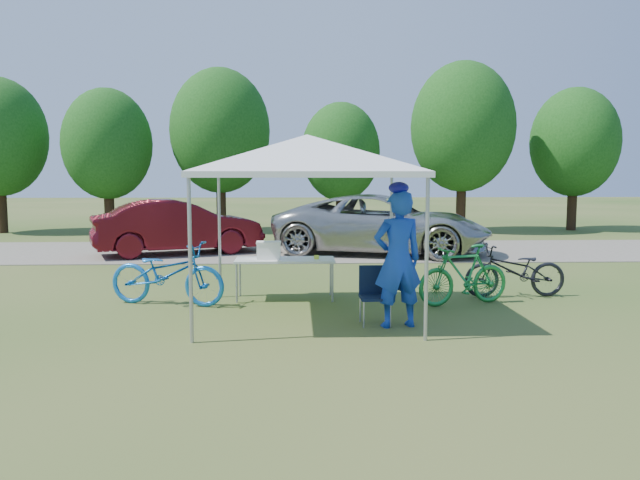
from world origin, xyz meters
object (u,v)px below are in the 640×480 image
(cooler, at_px, (269,250))
(minivan, at_px, (382,224))
(folding_table, at_px, (285,261))
(bike_dark, at_px, (515,270))
(sedan, at_px, (178,227))
(cyclist, at_px, (398,259))
(bike_blue, at_px, (167,273))
(bike_green, at_px, (464,275))
(folding_chair, at_px, (374,290))

(cooler, xyz_separation_m, minivan, (2.77, 5.98, -0.03))
(folding_table, height_order, bike_dark, bike_dark)
(cooler, distance_m, sedan, 6.71)
(cyclist, height_order, minivan, cyclist)
(cyclist, xyz_separation_m, minivan, (0.88, 8.03, -0.14))
(cooler, relative_size, cyclist, 0.22)
(cooler, distance_m, bike_blue, 1.73)
(cyclist, bearing_deg, bike_green, -144.36)
(bike_blue, distance_m, bike_green, 4.87)
(cooler, distance_m, bike_dark, 4.31)
(sedan, bearing_deg, bike_green, -159.79)
(folding_table, relative_size, bike_green, 1.02)
(bike_blue, bearing_deg, sedan, 24.13)
(cyclist, relative_size, bike_green, 1.16)
(cyclist, height_order, bike_green, cyclist)
(folding_chair, distance_m, bike_dark, 3.26)
(cooler, relative_size, bike_blue, 0.21)
(bike_dark, height_order, sedan, sedan)
(minivan, relative_size, sedan, 1.30)
(folding_chair, height_order, bike_blue, bike_blue)
(folding_table, distance_m, bike_blue, 1.97)
(folding_table, height_order, cooler, cooler)
(folding_table, bearing_deg, folding_chair, -54.16)
(bike_green, relative_size, minivan, 0.29)
(sedan, bearing_deg, cyclist, -171.79)
(cooler, xyz_separation_m, bike_blue, (-1.65, -0.43, -0.33))
(folding_chair, xyz_separation_m, cooler, (-1.59, 1.82, 0.36))
(cyclist, bearing_deg, minivan, -107.98)
(cyclist, distance_m, minivan, 8.08)
(bike_green, bearing_deg, bike_blue, -109.71)
(bike_blue, relative_size, bike_dark, 1.11)
(minivan, bearing_deg, cooler, 170.93)
(folding_table, height_order, cyclist, cyclist)
(bike_green, xyz_separation_m, bike_dark, (1.08, 0.60, -0.03))
(bike_green, bearing_deg, bike_dark, 101.60)
(bike_blue, xyz_separation_m, bike_green, (4.87, -0.18, -0.02))
(folding_table, distance_m, folding_chair, 2.26)
(folding_table, xyz_separation_m, cooler, (-0.28, 0.00, 0.20))
(folding_chair, height_order, sedan, sedan)
(folding_table, relative_size, cyclist, 0.88)
(folding_table, distance_m, minivan, 6.48)
(bike_blue, distance_m, bike_dark, 5.96)
(bike_green, distance_m, minivan, 6.61)
(bike_green, bearing_deg, minivan, 166.24)
(folding_chair, bearing_deg, minivan, 79.55)
(sedan, bearing_deg, folding_chair, -172.74)
(folding_chair, bearing_deg, bike_green, 35.02)
(cyclist, bearing_deg, sedan, -72.40)
(cooler, xyz_separation_m, cyclist, (1.89, -2.05, 0.11))
(bike_green, relative_size, sedan, 0.38)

